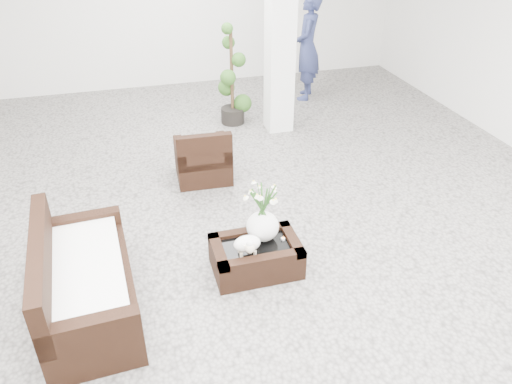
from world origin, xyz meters
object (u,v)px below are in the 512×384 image
object	(u,v)px
loveseat	(86,274)
topiary	(232,76)
coffee_table	(256,257)
armchair	(202,152)

from	to	relation	value
loveseat	topiary	world-z (taller)	topiary
coffee_table	armchair	bearing A→B (deg)	94.56
coffee_table	loveseat	bearing A→B (deg)	-174.76
coffee_table	topiary	world-z (taller)	topiary
armchair	loveseat	xyz separation A→B (m)	(-1.49, -2.26, 0.06)
coffee_table	armchair	distance (m)	2.13
armchair	loveseat	distance (m)	2.71
armchair	topiary	bearing A→B (deg)	-112.81
armchair	loveseat	world-z (taller)	loveseat
coffee_table	topiary	distance (m)	3.98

